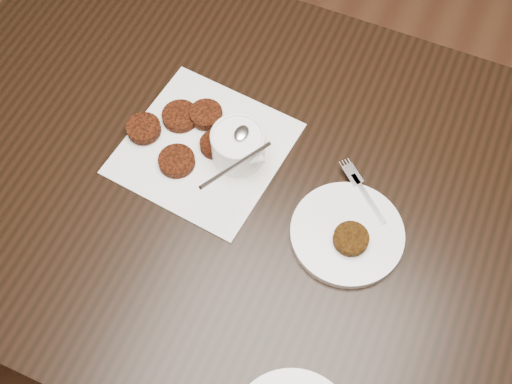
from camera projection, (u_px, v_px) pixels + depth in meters
floor at (267, 349)px, 1.71m from camera, size 4.00×4.00×0.00m
table at (266, 270)px, 1.42m from camera, size 1.34×0.86×0.75m
napkin at (204, 148)px, 1.13m from camera, size 0.30×0.30×0.00m
sauce_ramekin at (238, 135)px, 1.06m from camera, size 0.14×0.14×0.13m
patty_cluster at (185, 132)px, 1.13m from camera, size 0.25×0.25×0.02m
plate_with_patty at (348, 232)px, 1.04m from camera, size 0.26×0.26×0.03m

